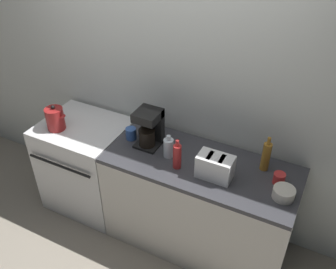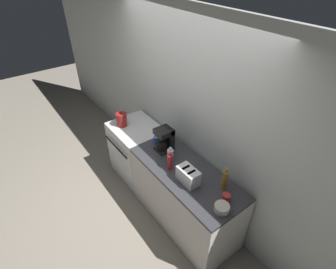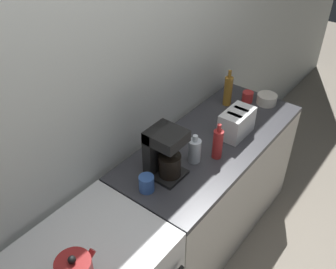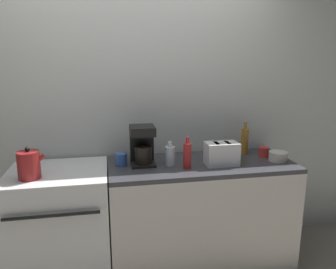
% 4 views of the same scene
% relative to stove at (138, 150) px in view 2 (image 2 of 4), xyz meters
% --- Properties ---
extents(ground_plane, '(12.00, 12.00, 0.00)m').
position_rel_stove_xyz_m(ground_plane, '(0.60, -0.32, -0.46)').
color(ground_plane, gray).
extents(wall_back, '(8.00, 0.05, 2.60)m').
position_rel_stove_xyz_m(wall_back, '(0.60, 0.38, 0.84)').
color(wall_back, silver).
rests_on(wall_back, ground_plane).
extents(stove, '(0.75, 0.68, 0.89)m').
position_rel_stove_xyz_m(stove, '(0.00, 0.00, 0.00)').
color(stove, silver).
rests_on(stove, ground_plane).
extents(counter_block, '(1.51, 0.64, 0.89)m').
position_rel_stove_xyz_m(counter_block, '(1.14, 0.00, -0.01)').
color(counter_block, silver).
rests_on(counter_block, ground_plane).
extents(kettle, '(0.19, 0.15, 0.23)m').
position_rel_stove_xyz_m(kettle, '(-0.16, -0.13, 0.54)').
color(kettle, maroon).
rests_on(kettle, stove).
extents(toaster, '(0.26, 0.15, 0.18)m').
position_rel_stove_xyz_m(toaster, '(1.28, -0.09, 0.53)').
color(toaster, white).
rests_on(toaster, counter_block).
extents(coffee_maker, '(0.19, 0.20, 0.32)m').
position_rel_stove_xyz_m(coffee_maker, '(0.66, 0.05, 0.60)').
color(coffee_maker, black).
rests_on(coffee_maker, counter_block).
extents(bottle_amber, '(0.06, 0.06, 0.29)m').
position_rel_stove_xyz_m(bottle_amber, '(1.58, 0.16, 0.56)').
color(bottle_amber, '#9E6B23').
rests_on(bottle_amber, counter_block).
extents(bottle_clear, '(0.08, 0.08, 0.19)m').
position_rel_stove_xyz_m(bottle_clear, '(0.87, -0.03, 0.52)').
color(bottle_clear, silver).
rests_on(bottle_clear, counter_block).
extents(bottle_red, '(0.06, 0.06, 0.25)m').
position_rel_stove_xyz_m(bottle_red, '(0.99, -0.12, 0.54)').
color(bottle_red, '#B72828').
rests_on(bottle_red, counter_block).
extents(cup_red, '(0.08, 0.08, 0.08)m').
position_rel_stove_xyz_m(cup_red, '(1.71, 0.06, 0.48)').
color(cup_red, red).
rests_on(cup_red, counter_block).
extents(cup_blue, '(0.09, 0.09, 0.10)m').
position_rel_stove_xyz_m(cup_blue, '(0.49, 0.04, 0.49)').
color(cup_blue, '#3860B2').
rests_on(cup_blue, counter_block).
extents(bowl, '(0.15, 0.15, 0.08)m').
position_rel_stove_xyz_m(bowl, '(1.78, -0.08, 0.47)').
color(bowl, beige).
rests_on(bowl, counter_block).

